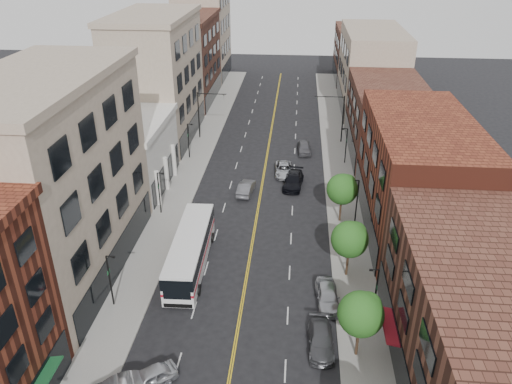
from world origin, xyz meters
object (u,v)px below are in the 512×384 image
(car_parked_far, at_px, (327,296))
(car_angle_a, at_px, (148,379))
(car_lane_a, at_px, (293,181))
(car_lane_c, at_px, (304,147))
(city_bus, at_px, (190,249))
(car_parked_mid, at_px, (321,340))
(car_lane_behind, at_px, (246,188))
(car_lane_b, at_px, (284,170))

(car_parked_far, bearing_deg, car_angle_a, -146.55)
(car_lane_a, distance_m, car_lane_c, 11.28)
(car_angle_a, bearing_deg, car_parked_far, 89.57)
(car_lane_c, bearing_deg, car_lane_a, -100.42)
(car_parked_far, xyz_separation_m, car_lane_a, (-3.38, 22.43, -0.01))
(car_angle_a, distance_m, car_lane_c, 45.06)
(city_bus, bearing_deg, car_parked_mid, -40.00)
(car_parked_mid, bearing_deg, car_lane_behind, 106.86)
(car_parked_mid, bearing_deg, city_bus, 139.88)
(car_parked_far, relative_size, car_lane_c, 1.03)
(car_angle_a, distance_m, car_lane_behind, 30.30)
(car_lane_behind, distance_m, car_lane_c, 15.41)
(car_lane_a, height_order, car_lane_b, car_lane_a)
(car_lane_behind, bearing_deg, car_parked_far, 120.44)
(city_bus, relative_size, car_lane_b, 2.55)
(car_parked_far, height_order, car_lane_behind, car_parked_far)
(city_bus, relative_size, car_lane_a, 2.35)
(car_lane_b, xyz_separation_m, car_lane_c, (2.67, 7.79, 0.08))
(car_angle_a, height_order, car_parked_mid, car_angle_a)
(car_lane_c, bearing_deg, car_lane_behind, -121.09)
(car_lane_behind, xyz_separation_m, car_lane_b, (4.45, 5.88, -0.05))
(car_parked_mid, bearing_deg, car_lane_c, 90.27)
(car_lane_a, xyz_separation_m, car_lane_b, (-1.32, 3.42, -0.09))
(city_bus, bearing_deg, car_lane_a, 60.70)
(car_parked_far, bearing_deg, car_lane_a, 94.11)
(car_angle_a, distance_m, car_lane_b, 36.87)
(car_parked_mid, xyz_separation_m, car_lane_behind, (-8.43, 25.18, 0.06))
(car_angle_a, xyz_separation_m, car_parked_far, (12.95, 10.09, 0.09))
(car_parked_far, xyz_separation_m, car_lane_b, (-4.70, 25.85, -0.10))
(car_parked_far, distance_m, car_lane_a, 22.68)
(car_angle_a, xyz_separation_m, car_lane_a, (9.57, 32.52, 0.08))
(car_lane_b, relative_size, car_lane_c, 1.10)
(car_parked_mid, bearing_deg, car_angle_a, -159.93)
(car_angle_a, relative_size, car_lane_b, 0.83)
(car_angle_a, relative_size, car_lane_c, 0.91)
(car_lane_c, bearing_deg, car_angle_a, -107.58)
(car_lane_behind, height_order, car_lane_c, car_lane_c)
(car_angle_a, bearing_deg, car_lane_c, 127.63)
(car_lane_b, bearing_deg, car_lane_c, 66.58)
(car_parked_mid, bearing_deg, car_lane_a, 93.84)
(city_bus, bearing_deg, car_lane_behind, 75.07)
(car_parked_far, relative_size, car_lane_b, 0.93)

